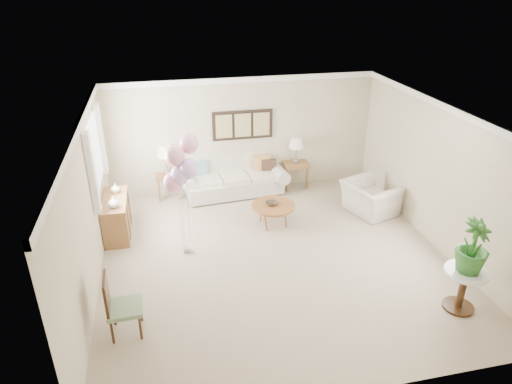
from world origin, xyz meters
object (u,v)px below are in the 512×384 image
(sofa, at_px, (233,179))
(armchair, at_px, (370,198))
(coffee_table, at_px, (273,206))
(balloon_cluster, at_px, (180,164))
(accent_chair, at_px, (119,304))

(sofa, relative_size, armchair, 2.39)
(coffee_table, height_order, balloon_cluster, balloon_cluster)
(sofa, relative_size, accent_chair, 2.55)
(coffee_table, distance_m, accent_chair, 3.79)
(armchair, xyz_separation_m, accent_chair, (-4.93, -2.58, 0.17))
(coffee_table, relative_size, balloon_cluster, 0.39)
(coffee_table, xyz_separation_m, accent_chair, (-2.83, -2.52, 0.10))
(accent_chair, relative_size, balloon_cluster, 0.44)
(armchair, height_order, accent_chair, accent_chair)
(sofa, bearing_deg, accent_chair, -119.20)
(sofa, xyz_separation_m, accent_chair, (-2.31, -4.13, 0.15))
(coffee_table, bearing_deg, balloon_cluster, -159.93)
(sofa, xyz_separation_m, armchair, (2.62, -1.55, -0.01))
(armchair, relative_size, balloon_cluster, 0.46)
(armchair, bearing_deg, sofa, 42.16)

